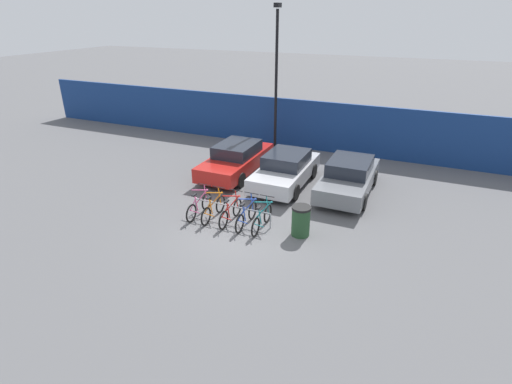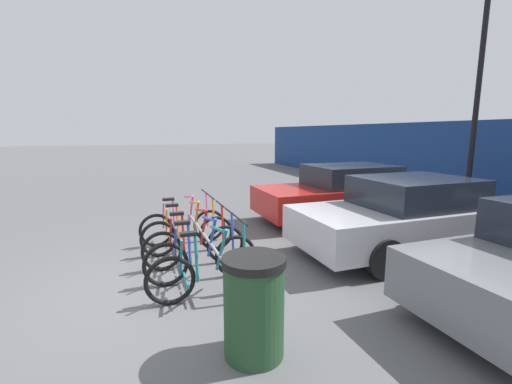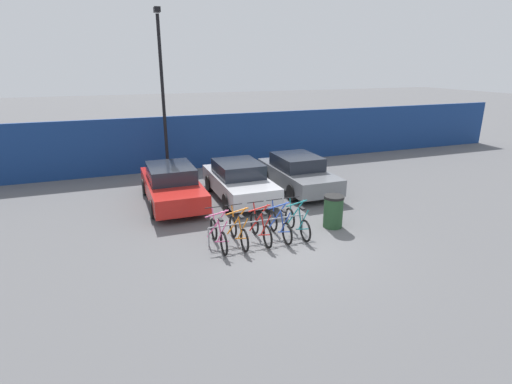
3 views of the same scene
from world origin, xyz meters
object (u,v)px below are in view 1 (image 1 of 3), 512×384
Objects in this scene: bicycle_red at (231,212)px; trash_bin at (301,221)px; lamp_post at (276,75)px; car_silver at (286,169)px; bike_rack at (231,208)px; bicycle_blue at (246,216)px; car_red at (236,159)px; car_grey at (349,177)px; bicycle_orange at (213,209)px; bicycle_teal at (262,219)px; bicycle_pink at (199,206)px.

bicycle_red reaches higher than trash_bin.
car_silver is at bearing -63.15° from lamp_post.
bike_rack is 3.81m from car_silver.
lamp_post is 6.89× the size of trash_bin.
bicycle_blue is at bearing -175.54° from trash_bin.
car_red is 5.07m from car_grey.
trash_bin is at bearing 5.32° from bicycle_red.
car_grey is at bearing -39.53° from lamp_post.
car_silver is at bearing 82.94° from bicycle_red.
lamp_post reaches higher than car_grey.
bicycle_orange is 1.00× the size of bicycle_red.
bicycle_teal is 1.33m from trash_bin.
lamp_post is at bearing 92.19° from bicycle_orange.
bicycle_red is 0.24× the size of lamp_post.
bicycle_blue is 0.39× the size of car_grey.
bicycle_orange is 1.00× the size of bicycle_blue.
trash_bin is at bearing -63.27° from lamp_post.
car_red is at bearing 121.62° from bicycle_blue.
bike_rack is 0.69× the size of car_silver.
trash_bin is at bearing -43.23° from car_red.
car_red reaches higher than bicycle_blue.
car_red is at bearing 127.89° from bicycle_teal.
bicycle_blue is 4.91m from car_red.
bicycle_pink is (-1.22, -0.15, -0.10)m from bike_rack.
car_grey is at bearing 79.87° from trash_bin.
car_grey is (3.21, 4.13, 0.31)m from bicycle_red.
lamp_post is (-1.40, 7.83, 3.43)m from bike_rack.
trash_bin is (1.89, 0.15, 0.14)m from bicycle_blue.
car_silver is at bearing -7.86° from car_red.
bicycle_orange is at bearing -74.47° from car_red.
car_grey is at bearing 59.28° from bicycle_blue.
trash_bin is at bearing 6.06° from bicycle_pink.
bicycle_pink is at bearing -82.04° from car_red.
bike_rack is 2.90× the size of trash_bin.
bicycle_red is at bearing -66.34° from car_red.
bicycle_red is 0.60m from bicycle_blue.
bike_rack is at bearing 9.84° from bicycle_orange.
bicycle_red is at bearing -178.50° from bicycle_blue.
car_silver reaches higher than bicycle_teal.
bicycle_orange and bicycle_blue have the same top height.
bicycle_orange is at bearing -84.51° from lamp_post.
bicycle_pink and bicycle_red have the same top height.
bicycle_teal is at bearing -54.38° from car_red.
trash_bin is (3.94, -7.83, -3.39)m from lamp_post.
bike_rack is 0.65× the size of car_red.
bicycle_teal reaches higher than trash_bin.
bicycle_orange is 1.28m from bicycle_blue.
bicycle_red is at bearing -127.81° from car_grey.
bicycle_blue is (0.64, -0.15, -0.10)m from bike_rack.
car_red is 2.50m from car_silver.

